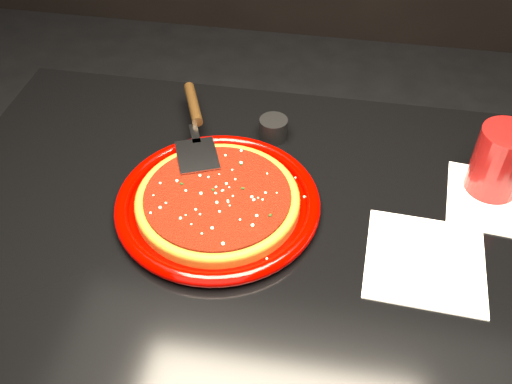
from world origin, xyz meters
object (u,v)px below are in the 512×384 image
at_px(table, 273,353).
at_px(plate, 218,203).
at_px(ramekin, 273,129).
at_px(cup, 499,162).
at_px(pizza_server, 196,126).

height_order(table, plate, plate).
height_order(table, ramekin, ramekin).
distance_m(cup, ramekin, 0.41).
xyz_separation_m(cup, ramekin, (-0.40, 0.08, -0.04)).
height_order(pizza_server, ramekin, pizza_server).
bearing_deg(plate, cup, 15.79).
relative_size(pizza_server, ramekin, 5.50).
distance_m(plate, cup, 0.48).
distance_m(table, pizza_server, 0.50).
relative_size(table, ramekin, 22.07).
bearing_deg(cup, plate, -164.21).
relative_size(table, pizza_server, 4.01).
bearing_deg(ramekin, pizza_server, -162.04).
bearing_deg(table, ramekin, 100.34).
xyz_separation_m(table, pizza_server, (-0.18, 0.20, 0.42)).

